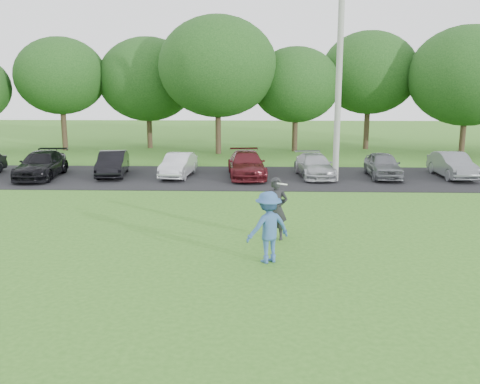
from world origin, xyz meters
name	(u,v)px	position (x,y,z in m)	size (l,w,h in m)	color
ground	(235,272)	(0.00, 0.00, 0.00)	(100.00, 100.00, 0.00)	#346A1E
parking_lot	(246,177)	(0.00, 13.00, 0.01)	(32.00, 6.50, 0.03)	black
utility_pole	(339,63)	(4.19, 12.19, 5.40)	(0.28, 0.28, 10.80)	#969792
frisbee_player	(268,227)	(0.82, 0.79, 0.95)	(1.41, 1.21, 2.13)	#32588F
camera_bystander	(276,209)	(1.10, 2.84, 0.94)	(0.75, 0.55, 1.88)	black
parked_cars	(235,165)	(-0.55, 13.02, 0.62)	(28.14, 4.84, 1.24)	black
tree_row	(273,76)	(1.51, 22.76, 4.91)	(42.39, 9.85, 8.64)	#38281C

